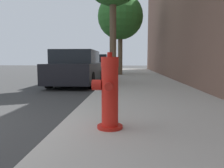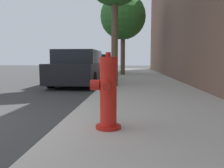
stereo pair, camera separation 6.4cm
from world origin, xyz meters
name	(u,v)px [view 1 (the left image)]	position (x,y,z in m)	size (l,w,h in m)	color
sidewalk_slab	(178,140)	(3.37, 0.00, 0.07)	(3.02, 40.00, 0.13)	#B7B2A8
fire_hydrant	(109,93)	(2.55, 0.18, 0.58)	(0.39, 0.41, 0.96)	red
parked_car_near	(78,68)	(0.77, 6.32, 0.67)	(1.72, 4.21, 1.39)	black
parked_car_mid	(97,65)	(0.74, 12.27, 0.67)	(1.75, 4.14, 1.37)	#4C5156
street_tree_far	(120,17)	(2.38, 10.83, 3.58)	(2.71, 2.71, 4.82)	brown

